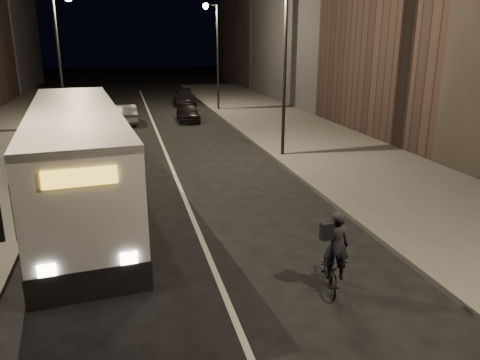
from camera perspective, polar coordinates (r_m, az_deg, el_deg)
ground at (r=11.32m, az=-2.05°, el=-13.48°), size 180.00×180.00×0.00m
sidewalk_right at (r=26.40m, az=9.74°, el=4.35°), size 7.00×70.00×0.16m
streetlight_right_mid at (r=22.77m, az=4.89°, el=15.96°), size 1.20×0.44×8.12m
streetlight_right_far at (r=38.27m, az=-3.15°, el=16.38°), size 1.20×0.44×8.12m
streetlight_left_far at (r=31.74m, az=-20.87°, el=15.23°), size 1.20×0.44×8.12m
city_bus at (r=16.92m, az=-19.17°, el=2.98°), size 4.05×13.27×3.53m
cyclist_on_bicycle at (r=11.38m, az=11.14°, el=-9.85°), size 1.06×1.83×1.99m
car_near at (r=33.92m, az=-6.37°, el=8.18°), size 1.52×3.63×1.23m
car_mid at (r=33.60m, az=-13.79°, el=7.80°), size 1.64×4.11×1.33m
car_far at (r=42.34m, az=-6.72°, el=9.95°), size 2.14×4.60×1.30m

